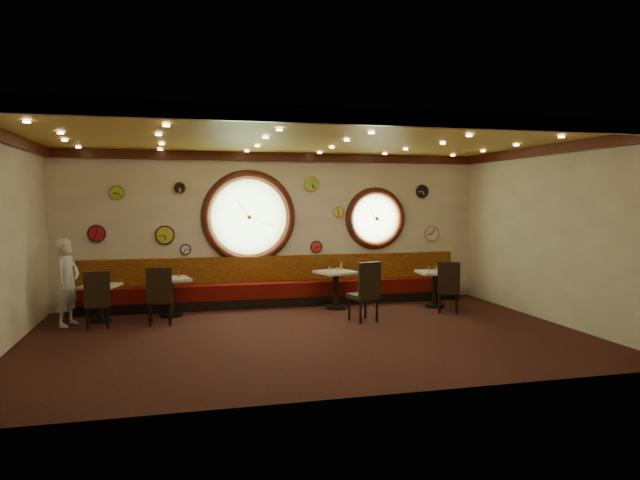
{
  "coord_description": "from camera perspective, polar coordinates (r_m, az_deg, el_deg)",
  "views": [
    {
      "loc": [
        -2.06,
        -8.95,
        2.2
      ],
      "look_at": [
        0.39,
        0.8,
        1.5
      ],
      "focal_mm": 32.0,
      "sensor_mm": 36.0,
      "label": 1
    }
  ],
  "objects": [
    {
      "name": "floor",
      "position": [
        9.45,
        -1.14,
        -9.49
      ],
      "size": [
        9.0,
        6.0,
        0.0
      ],
      "primitive_type": "cube",
      "color": "black",
      "rests_on": "ground"
    },
    {
      "name": "ceiling",
      "position": [
        9.24,
        -1.17,
        10.19
      ],
      "size": [
        9.0,
        6.0,
        0.02
      ],
      "primitive_type": "cube",
      "color": "gold",
      "rests_on": "wall_back"
    },
    {
      "name": "wall_back",
      "position": [
        12.14,
        -4.32,
        1.14
      ],
      "size": [
        9.0,
        0.02,
        3.2
      ],
      "primitive_type": "cube",
      "color": "beige",
      "rests_on": "floor"
    },
    {
      "name": "wall_front",
      "position": [
        6.33,
        4.94,
        -1.49
      ],
      "size": [
        9.0,
        0.02,
        3.2
      ],
      "primitive_type": "cube",
      "color": "beige",
      "rests_on": "floor"
    },
    {
      "name": "wall_left",
      "position": [
        9.3,
        -29.29,
        -0.23
      ],
      "size": [
        0.02,
        6.0,
        3.2
      ],
      "primitive_type": "cube",
      "color": "beige",
      "rests_on": "floor"
    },
    {
      "name": "wall_right",
      "position": [
        11.11,
        22.1,
        0.59
      ],
      "size": [
        0.02,
        6.0,
        3.2
      ],
      "primitive_type": "cube",
      "color": "beige",
      "rests_on": "floor"
    },
    {
      "name": "molding_back",
      "position": [
        12.11,
        -4.32,
        8.28
      ],
      "size": [
        9.0,
        0.1,
        0.18
      ],
      "primitive_type": "cube",
      "color": "#3C140B",
      "rests_on": "wall_back"
    },
    {
      "name": "molding_front",
      "position": [
        6.41,
        4.88,
        12.12
      ],
      "size": [
        9.0,
        0.1,
        0.18
      ],
      "primitive_type": "cube",
      "color": "#3C140B",
      "rests_on": "wall_back"
    },
    {
      "name": "molding_left",
      "position": [
        9.31,
        -29.31,
        9.08
      ],
      "size": [
        0.1,
        6.0,
        0.18
      ],
      "primitive_type": "cube",
      "color": "#3C140B",
      "rests_on": "wall_back"
    },
    {
      "name": "molding_right",
      "position": [
        11.1,
        22.09,
        8.39
      ],
      "size": [
        0.1,
        6.0,
        0.18
      ],
      "primitive_type": "cube",
      "color": "#3C140B",
      "rests_on": "wall_back"
    },
    {
      "name": "banquette_base",
      "position": [
        12.04,
        -4.06,
        -6.07
      ],
      "size": [
        8.0,
        0.55,
        0.2
      ],
      "primitive_type": "cube",
      "color": "black",
      "rests_on": "floor"
    },
    {
      "name": "banquette_seat",
      "position": [
        12.0,
        -4.06,
        -4.9
      ],
      "size": [
        8.0,
        0.55,
        0.3
      ],
      "primitive_type": "cube",
      "color": "#540A07",
      "rests_on": "banquette_base"
    },
    {
      "name": "banquette_back",
      "position": [
        12.16,
        -4.25,
        -2.88
      ],
      "size": [
        8.0,
        0.1,
        0.55
      ],
      "primitive_type": "cube",
      "color": "#641407",
      "rests_on": "wall_back"
    },
    {
      "name": "porthole_left_glass",
      "position": [
        12.04,
        -7.14,
        2.29
      ],
      "size": [
        1.66,
        0.02,
        1.66
      ],
      "primitive_type": "cylinder",
      "rotation": [
        1.57,
        0.0,
        0.0
      ],
      "color": "#A0D37E",
      "rests_on": "wall_back"
    },
    {
      "name": "porthole_left_frame",
      "position": [
        12.03,
        -7.13,
        2.29
      ],
      "size": [
        1.98,
        0.18,
        1.98
      ],
      "primitive_type": "torus",
      "rotation": [
        1.57,
        0.0,
        0.0
      ],
      "color": "#3C140B",
      "rests_on": "wall_back"
    },
    {
      "name": "porthole_left_ring",
      "position": [
        12.0,
        -7.12,
        2.28
      ],
      "size": [
        1.61,
        0.03,
        1.61
      ],
      "primitive_type": "torus",
      "rotation": [
        1.57,
        0.0,
        0.0
      ],
      "color": "gold",
      "rests_on": "wall_back"
    },
    {
      "name": "porthole_right_glass",
      "position": [
        12.69,
        5.52,
        2.16
      ],
      "size": [
        1.1,
        0.02,
        1.1
      ],
      "primitive_type": "cylinder",
      "rotation": [
        1.57,
        0.0,
        0.0
      ],
      "color": "#A0D37E",
      "rests_on": "wall_back"
    },
    {
      "name": "porthole_right_frame",
      "position": [
        12.67,
        5.54,
        2.16
      ],
      "size": [
        1.38,
        0.18,
        1.38
      ],
      "primitive_type": "torus",
      "rotation": [
        1.57,
        0.0,
        0.0
      ],
      "color": "#3C140B",
      "rests_on": "wall_back"
    },
    {
      "name": "porthole_right_ring",
      "position": [
        12.65,
        5.59,
        2.15
      ],
      "size": [
        1.09,
        0.03,
        1.09
      ],
      "primitive_type": "torus",
      "rotation": [
        1.57,
        0.0,
        0.0
      ],
      "color": "gold",
      "rests_on": "wall_back"
    },
    {
      "name": "wall_clock_0",
      "position": [
        11.91,
        -13.87,
        5.07
      ],
      "size": [
        0.24,
        0.03,
        0.24
      ],
      "primitive_type": "cylinder",
      "rotation": [
        1.57,
        0.0,
        0.0
      ],
      "color": "black",
      "rests_on": "wall_back"
    },
    {
      "name": "wall_clock_1",
      "position": [
        13.06,
        10.16,
        4.8
      ],
      "size": [
        0.28,
        0.03,
        0.28
      ],
      "primitive_type": "cylinder",
      "rotation": [
        1.57,
        0.0,
        0.0
      ],
      "color": "black",
      "rests_on": "wall_back"
    },
    {
      "name": "wall_clock_2",
      "position": [
        12.39,
        1.87,
        2.83
      ],
      "size": [
        0.22,
        0.03,
        0.22
      ],
      "primitive_type": "cylinder",
      "rotation": [
        1.57,
        0.0,
        0.0
      ],
      "color": "#E6E04C",
      "rests_on": "wall_back"
    },
    {
      "name": "wall_clock_3",
      "position": [
        11.96,
        -13.29,
        -0.92
      ],
      "size": [
        0.2,
        0.03,
        0.2
      ],
      "primitive_type": "cylinder",
      "rotation": [
        1.57,
        0.0,
        0.0
      ],
      "color": "white",
      "rests_on": "wall_back"
    },
    {
      "name": "wall_clock_4",
      "position": [
        11.97,
        -19.63,
        4.47
      ],
      "size": [
        0.26,
        0.03,
        0.26
      ],
      "primitive_type": "cylinder",
      "rotation": [
        1.57,
        0.0,
        0.0
      ],
      "color": "#9AD52A",
      "rests_on": "wall_back"
    },
    {
      "name": "wall_clock_5",
      "position": [
        12.24,
        -0.84,
        5.62
      ],
      "size": [
        0.3,
        0.03,
        0.3
      ],
      "primitive_type": "cylinder",
      "rotation": [
        1.57,
        0.0,
        0.0
      ],
      "color": "#93CA3F",
      "rests_on": "wall_back"
    },
    {
      "name": "wall_clock_6",
      "position": [
        11.94,
        -15.23,
        0.48
      ],
      "size": [
        0.36,
        0.03,
        0.36
      ],
      "primitive_type": "cylinder",
      "rotation": [
        1.57,
        0.0,
        0.0
      ],
      "color": "gold",
      "rests_on": "wall_back"
    },
    {
      "name": "wall_clock_7",
      "position": [
        13.19,
        11.1,
        0.65
      ],
      "size": [
        0.34,
        0.03,
        0.34
      ],
      "primitive_type": "cylinder",
      "rotation": [
        1.57,
        0.0,
        0.0
      ],
      "color": "silver",
      "rests_on": "wall_back"
    },
    {
      "name": "wall_clock_8",
      "position": [
        12.3,
        -0.38,
        -0.68
      ],
      "size": [
        0.24,
        0.03,
        0.24
      ],
      "primitive_type": "cylinder",
      "rotation": [
        1.57,
        0.0,
        0.0
      ],
      "color": "red",
      "rests_on": "wall_back"
    },
    {
      "name": "wall_clock_9",
      "position": [
        12.03,
        -21.44,
        0.61
      ],
      "size": [
        0.32,
        0.03,
        0.32
      ],
      "primitive_type": "cylinder",
      "rotation": [
        1.57,
        0.0,
        0.0
      ],
      "color": "red",
      "rests_on": "wall_back"
    },
    {
      "name": "table_a",
      "position": [
        11.13,
        -21.11,
        -5.46
      ],
      "size": [
        0.78,
        0.78,
        0.68
      ],
      "color": "black",
      "rests_on": "floor"
    },
    {
      "name": "table_b",
      "position": [
        11.2,
        -14.69,
        -5.06
      ],
      "size": [
        0.8,
        0.8,
        0.74
      ],
      "color": "black",
      "rests_on": "floor"
    },
    {
      "name": "table_c",
      "position": [
        11.62,
        1.6,
        -4.5
      ],
      "size": [
        0.88,
        0.88,
        0.77
      ],
      "color": "black",
      "rests_on": "floor"
    },
    {
      "name": "table_d",
      "position": [
        12.02,
        11.44,
        -4.38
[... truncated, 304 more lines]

